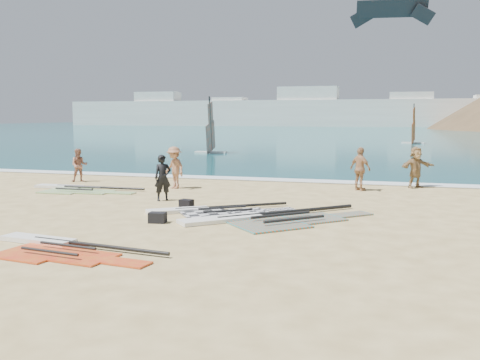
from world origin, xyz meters
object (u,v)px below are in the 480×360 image
(beachgoer_back, at_px, (360,169))
(rig_orange, at_px, (266,219))
(rig_grey, at_px, (210,211))
(beachgoer_mid, at_px, (174,168))
(rig_green, at_px, (75,189))
(person_wetsuit, at_px, (163,178))
(gear_bag_near, at_px, (158,218))
(beachgoer_right, at_px, (416,167))
(rig_red, at_px, (56,248))
(gear_bag_far, at_px, (186,203))
(beachgoer_left, at_px, (79,165))

(beachgoer_back, bearing_deg, rig_orange, 112.46)
(rig_grey, bearing_deg, beachgoer_mid, 88.23)
(rig_green, height_order, person_wetsuit, person_wetsuit)
(rig_orange, height_order, gear_bag_near, gear_bag_near)
(rig_orange, relative_size, beachgoer_back, 3.01)
(rig_grey, height_order, beachgoer_back, beachgoer_back)
(beachgoer_mid, distance_m, beachgoer_right, 10.90)
(rig_red, bearing_deg, rig_grey, 78.72)
(gear_bag_far, distance_m, beachgoer_right, 11.18)
(beachgoer_mid, bearing_deg, gear_bag_near, -40.42)
(rig_grey, relative_size, rig_orange, 0.84)
(rig_red, height_order, beachgoer_back, beachgoer_back)
(beachgoer_left, height_order, beachgoer_right, beachgoer_right)
(rig_red, xyz_separation_m, beachgoer_left, (-7.12, 11.99, 0.77))
(rig_green, relative_size, beachgoer_back, 2.79)
(rig_grey, xyz_separation_m, gear_bag_near, (-0.96, -2.05, 0.11))
(gear_bag_near, xyz_separation_m, beachgoer_right, (7.80, 10.62, 0.78))
(gear_bag_near, distance_m, beachgoer_left, 11.57)
(beachgoer_right, bearing_deg, rig_grey, -166.16)
(rig_orange, xyz_separation_m, beachgoer_right, (4.70, 9.38, 0.89))
(rig_orange, xyz_separation_m, beachgoer_left, (-11.17, 7.02, 0.77))
(rig_red, bearing_deg, rig_green, 128.36)
(rig_red, distance_m, person_wetsuit, 7.77)
(rig_grey, bearing_deg, rig_green, 119.18)
(rig_green, height_order, beachgoer_mid, beachgoer_mid)
(rig_green, distance_m, beachgoer_mid, 4.46)
(rig_green, relative_size, beachgoer_mid, 2.81)
(beachgoer_left, relative_size, beachgoer_back, 0.87)
(rig_red, distance_m, gear_bag_near, 3.85)
(beachgoer_left, relative_size, beachgoer_right, 0.88)
(gear_bag_near, distance_m, beachgoer_right, 13.20)
(rig_grey, relative_size, gear_bag_far, 10.42)
(rig_orange, bearing_deg, rig_grey, 115.70)
(beachgoer_mid, bearing_deg, person_wetsuit, -43.83)
(gear_bag_far, height_order, beachgoer_left, beachgoer_left)
(person_wetsuit, xyz_separation_m, beachgoer_back, (7.07, 4.99, 0.06))
(gear_bag_near, height_order, gear_bag_far, gear_bag_near)
(beachgoer_right, bearing_deg, beachgoer_left, 150.85)
(beachgoer_back, bearing_deg, person_wetsuit, 74.63)
(rig_green, distance_m, person_wetsuit, 5.29)
(rig_red, bearing_deg, gear_bag_far, 90.62)
(rig_red, bearing_deg, beachgoer_mid, 105.54)
(rig_orange, height_order, beachgoer_mid, beachgoer_mid)
(rig_red, bearing_deg, gear_bag_near, 82.69)
(rig_red, xyz_separation_m, gear_bag_far, (0.75, 6.58, 0.09))
(beachgoer_back, bearing_deg, rig_red, 102.64)
(rig_green, bearing_deg, gear_bag_far, -24.22)
(gear_bag_far, xyz_separation_m, person_wetsuit, (-1.42, 1.12, 0.75))
(rig_green, bearing_deg, beachgoer_back, 14.56)
(beachgoer_back, bearing_deg, rig_green, 55.13)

